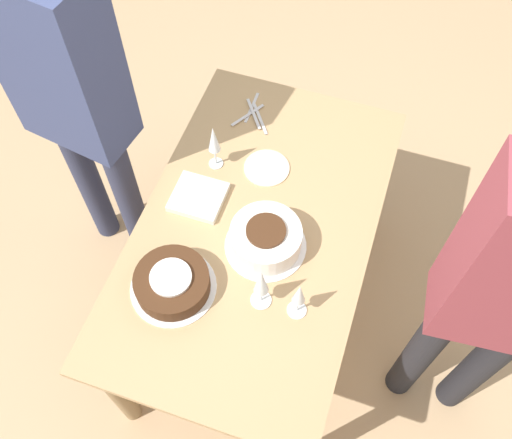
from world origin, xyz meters
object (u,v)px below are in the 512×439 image
Objects in this scene: cake_center_white at (266,239)px; wine_glass_extra at (214,140)px; wine_glass_near at (261,283)px; cake_front_chocolate at (172,283)px; person_cutting at (69,90)px; wine_glass_far at (299,295)px.

wine_glass_extra reaches higher than cake_center_white.
wine_glass_near is at bearing 35.37° from wine_glass_extra.
cake_front_chocolate is 1.38× the size of wine_glass_near.
cake_center_white reaches higher than cake_front_chocolate.
cake_center_white is 0.87m from person_cutting.
person_cutting is at bearing -112.95° from wine_glass_far.
wine_glass_far is at bearing 91.68° from wine_glass_near.
wine_glass_far is at bearing 44.20° from wine_glass_extra.
wine_glass_far reaches higher than cake_front_chocolate.
wine_glass_near reaches higher than cake_front_chocolate.
person_cutting is (-0.42, -0.85, 0.17)m from wine_glass_near.
wine_glass_extra is at bearing -144.63° from wine_glass_near.
person_cutting reaches higher than cake_front_chocolate.
wine_glass_near reaches higher than cake_center_white.
cake_front_chocolate is 0.55m from wine_glass_extra.
person_cutting is at bearing -82.15° from wine_glass_extra.
cake_front_chocolate is at bearing 5.17° from wine_glass_extra.
cake_center_white is 0.42m from wine_glass_extra.
wine_glass_extra is (-0.48, -0.47, 0.02)m from wine_glass_far.
wine_glass_near reaches higher than wine_glass_far.
wine_glass_near is 0.12× the size of person_cutting.
cake_center_white is 0.99× the size of cake_front_chocolate.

